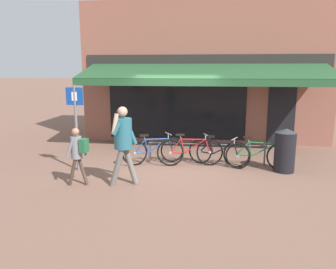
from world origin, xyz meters
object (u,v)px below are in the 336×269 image
(pedestrian_child, at_px, (78,149))
(parking_sign, at_px, (76,119))
(bicycle_black, at_px, (218,153))
(bicycle_blue, at_px, (154,150))
(bicycle_green, at_px, (258,155))
(litter_bin, at_px, (285,150))
(pedestrian_adult, at_px, (123,138))
(bicycle_red, at_px, (190,151))

(pedestrian_child, height_order, parking_sign, parking_sign)
(bicycle_black, height_order, pedestrian_child, pedestrian_child)
(bicycle_blue, relative_size, bicycle_green, 0.90)
(bicycle_green, distance_m, parking_sign, 4.82)
(bicycle_black, bearing_deg, pedestrian_child, -128.63)
(bicycle_black, xyz_separation_m, litter_bin, (1.67, -0.28, 0.20))
(pedestrian_adult, bearing_deg, bicycle_green, -148.60)
(bicycle_green, bearing_deg, pedestrian_adult, -147.46)
(pedestrian_child, bearing_deg, bicycle_blue, -116.13)
(bicycle_blue, bearing_deg, pedestrian_child, -152.00)
(bicycle_red, height_order, pedestrian_adult, pedestrian_adult)
(parking_sign, bearing_deg, bicycle_green, 9.08)
(bicycle_blue, xyz_separation_m, bicycle_red, (1.01, -0.04, 0.01))
(bicycle_green, xyz_separation_m, pedestrian_child, (-4.19, -1.83, 0.46))
(bicycle_red, xyz_separation_m, pedestrian_adult, (-1.38, -1.73, 0.71))
(bicycle_red, distance_m, pedestrian_adult, 2.33)
(pedestrian_child, bearing_deg, parking_sign, -57.04)
(bicycle_red, bearing_deg, parking_sign, -174.11)
(bicycle_blue, bearing_deg, parking_sign, 177.99)
(pedestrian_adult, xyz_separation_m, pedestrian_child, (-1.01, -0.16, -0.26))
(bicycle_blue, xyz_separation_m, pedestrian_child, (-1.38, -1.93, 0.46))
(bicycle_black, bearing_deg, bicycle_red, -156.81)
(bicycle_black, height_order, pedestrian_adult, pedestrian_adult)
(bicycle_green, xyz_separation_m, litter_bin, (0.64, -0.18, 0.18))
(pedestrian_adult, relative_size, pedestrian_child, 1.36)
(bicycle_blue, height_order, bicycle_black, bicycle_blue)
(bicycle_green, xyz_separation_m, parking_sign, (-4.66, -0.75, 0.98))
(pedestrian_adult, relative_size, parking_sign, 0.82)
(bicycle_black, relative_size, parking_sign, 0.76)
(bicycle_blue, xyz_separation_m, parking_sign, (-1.85, -0.84, 0.98))
(bicycle_black, height_order, parking_sign, parking_sign)
(bicycle_black, xyz_separation_m, pedestrian_child, (-3.16, -1.93, 0.47))
(parking_sign, bearing_deg, litter_bin, 6.06)
(bicycle_blue, bearing_deg, bicycle_green, -28.22)
(bicycle_blue, distance_m, bicycle_black, 1.77)
(bicycle_red, distance_m, pedestrian_child, 3.08)
(bicycle_blue, height_order, litter_bin, litter_bin)
(bicycle_black, height_order, litter_bin, litter_bin)
(bicycle_blue, relative_size, litter_bin, 1.46)
(litter_bin, height_order, parking_sign, parking_sign)
(pedestrian_adult, distance_m, pedestrian_child, 1.05)
(bicycle_blue, xyz_separation_m, pedestrian_adult, (-0.38, -1.77, 0.72))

